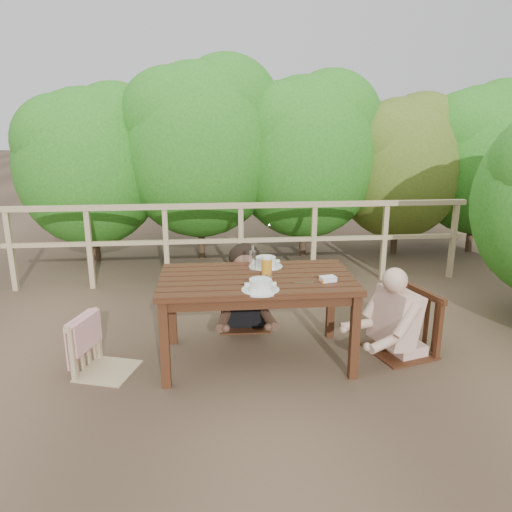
{
  "coord_description": "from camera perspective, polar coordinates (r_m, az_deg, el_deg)",
  "views": [
    {
      "loc": [
        -0.36,
        -3.77,
        1.98
      ],
      "look_at": [
        0.0,
        0.05,
        0.9
      ],
      "focal_mm": 34.34,
      "sensor_mm": 36.0,
      "label": 1
    }
  ],
  "objects": [
    {
      "name": "ground",
      "position": [
        4.27,
        0.06,
        -11.88
      ],
      "size": [
        60.0,
        60.0,
        0.0
      ],
      "primitive_type": "plane",
      "color": "brown",
      "rests_on": "ground"
    },
    {
      "name": "diner_right",
      "position": [
        4.34,
        17.32,
        -2.92
      ],
      "size": [
        0.76,
        0.68,
        1.29
      ],
      "primitive_type": null,
      "rotation": [
        0.0,
        0.0,
        1.85
      ],
      "color": "#D5A691",
      "rests_on": "ground"
    },
    {
      "name": "bottle",
      "position": [
        4.11,
        -0.38,
        -0.34
      ],
      "size": [
        0.06,
        0.06,
        0.23
      ],
      "primitive_type": "cylinder",
      "color": "silver",
      "rests_on": "table"
    },
    {
      "name": "railing",
      "position": [
        5.97,
        -1.77,
        1.4
      ],
      "size": [
        5.6,
        0.1,
        1.01
      ],
      "primitive_type": "cube",
      "color": "tan",
      "rests_on": "ground"
    },
    {
      "name": "soup_near",
      "position": [
        3.67,
        0.52,
        -3.43
      ],
      "size": [
        0.29,
        0.29,
        0.1
      ],
      "primitive_type": "cylinder",
      "color": "white",
      "rests_on": "table"
    },
    {
      "name": "bread_roll",
      "position": [
        3.76,
        0.97,
        -3.12
      ],
      "size": [
        0.14,
        0.1,
        0.08
      ],
      "primitive_type": "ellipsoid",
      "color": "#A36B2D",
      "rests_on": "table"
    },
    {
      "name": "hedge_row",
      "position": [
        7.01,
        0.86,
        15.07
      ],
      "size": [
        6.6,
        1.6,
        3.8
      ],
      "primitive_type": null,
      "color": "#266619",
      "rests_on": "ground"
    },
    {
      "name": "table",
      "position": [
        4.12,
        0.07,
        -7.39
      ],
      "size": [
        1.57,
        0.88,
        0.73
      ],
      "primitive_type": "cube",
      "color": "#351B0E",
      "rests_on": "ground"
    },
    {
      "name": "soup_far",
      "position": [
        4.25,
        1.14,
        -0.75
      ],
      "size": [
        0.29,
        0.29,
        0.1
      ],
      "primitive_type": "cylinder",
      "color": "white",
      "rests_on": "table"
    },
    {
      "name": "chair_far",
      "position": [
        4.75,
        -1.42,
        -2.66
      ],
      "size": [
        0.49,
        0.49,
        0.97
      ],
      "primitive_type": "cube",
      "rotation": [
        0.0,
        0.0,
        -0.02
      ],
      "color": "#351B0E",
      "rests_on": "ground"
    },
    {
      "name": "chair_right",
      "position": [
        4.37,
        16.81,
        -4.59
      ],
      "size": [
        0.63,
        0.63,
        1.03
      ],
      "primitive_type": "cube",
      "rotation": [
        0.0,
        0.0,
        -1.29
      ],
      "color": "#351B0E",
      "rests_on": "ground"
    },
    {
      "name": "tumbler",
      "position": [
        3.83,
        1.6,
        -2.76
      ],
      "size": [
        0.07,
        0.07,
        0.08
      ],
      "primitive_type": "cylinder",
      "color": "silver",
      "rests_on": "table"
    },
    {
      "name": "beer_glass",
      "position": [
        4.01,
        1.27,
        -1.19
      ],
      "size": [
        0.09,
        0.09,
        0.17
      ],
      "primitive_type": "cylinder",
      "color": "orange",
      "rests_on": "table"
    },
    {
      "name": "butter_tub",
      "position": [
        3.91,
        8.38,
        -2.75
      ],
      "size": [
        0.14,
        0.11,
        0.05
      ],
      "primitive_type": "cube",
      "rotation": [
        0.0,
        0.0,
        0.22
      ],
      "color": "white",
      "rests_on": "table"
    },
    {
      "name": "chair_left",
      "position": [
        4.07,
        -17.3,
        -7.36
      ],
      "size": [
        0.54,
        0.54,
        0.87
      ],
      "primitive_type": "cube",
      "rotation": [
        0.0,
        0.0,
        1.26
      ],
      "color": "tan",
      "rests_on": "ground"
    },
    {
      "name": "woman",
      "position": [
        4.71,
        -1.45,
        -0.5
      ],
      "size": [
        0.55,
        0.67,
        1.33
      ],
      "primitive_type": null,
      "rotation": [
        0.0,
        0.0,
        3.12
      ],
      "color": "black",
      "rests_on": "ground"
    }
  ]
}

